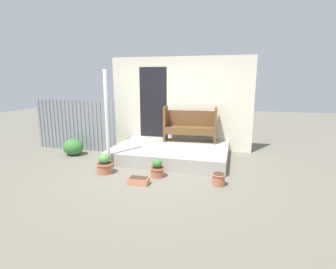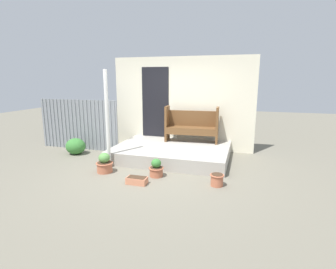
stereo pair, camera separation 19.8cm
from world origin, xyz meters
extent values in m
plane|color=#706B5B|center=(0.00, 0.00, 0.00)|extent=(24.00, 24.00, 0.00)
cube|color=#A8A399|center=(0.18, 1.01, 0.16)|extent=(2.84, 2.02, 0.31)
cube|color=beige|center=(0.18, 2.05, 1.30)|extent=(4.04, 0.06, 2.60)
cube|color=black|center=(-0.60, 2.01, 1.32)|extent=(0.80, 0.02, 2.00)
cube|color=gray|center=(-2.63, 1.14, 0.71)|extent=(2.46, 0.02, 1.42)
cylinder|color=gray|center=(-3.80, 1.12, 0.71)|extent=(0.04, 0.04, 1.42)
cylinder|color=gray|center=(-3.67, 1.12, 0.71)|extent=(0.04, 0.04, 1.42)
cylinder|color=gray|center=(-3.55, 1.12, 0.71)|extent=(0.04, 0.04, 1.42)
cylinder|color=gray|center=(-3.43, 1.12, 0.71)|extent=(0.04, 0.04, 1.42)
cylinder|color=gray|center=(-3.31, 1.12, 0.71)|extent=(0.04, 0.04, 1.42)
cylinder|color=gray|center=(-3.18, 1.12, 0.71)|extent=(0.04, 0.04, 1.42)
cylinder|color=gray|center=(-3.06, 1.12, 0.71)|extent=(0.04, 0.04, 1.42)
cylinder|color=gray|center=(-2.94, 1.12, 0.71)|extent=(0.04, 0.04, 1.42)
cylinder|color=gray|center=(-2.81, 1.12, 0.71)|extent=(0.04, 0.04, 1.42)
cylinder|color=gray|center=(-2.69, 1.12, 0.71)|extent=(0.04, 0.04, 1.42)
cylinder|color=gray|center=(-2.57, 1.12, 0.71)|extent=(0.04, 0.04, 1.42)
cylinder|color=gray|center=(-2.44, 1.12, 0.71)|extent=(0.04, 0.04, 1.42)
cylinder|color=gray|center=(-2.32, 1.12, 0.71)|extent=(0.04, 0.04, 1.42)
cylinder|color=gray|center=(-2.20, 1.12, 0.71)|extent=(0.04, 0.04, 1.42)
cylinder|color=gray|center=(-2.08, 1.12, 0.71)|extent=(0.04, 0.04, 1.42)
cylinder|color=gray|center=(-1.95, 1.12, 0.71)|extent=(0.04, 0.04, 1.42)
cylinder|color=gray|center=(-1.83, 1.12, 0.71)|extent=(0.04, 0.04, 1.42)
cylinder|color=gray|center=(-1.71, 1.12, 0.71)|extent=(0.04, 0.04, 1.42)
cylinder|color=gray|center=(-1.58, 1.12, 0.71)|extent=(0.04, 0.04, 1.42)
cylinder|color=gray|center=(-1.46, 1.12, 0.71)|extent=(0.04, 0.04, 1.42)
cylinder|color=white|center=(-1.00, -0.07, 1.10)|extent=(0.08, 0.08, 2.19)
cube|color=brown|center=(-0.12, 1.61, 0.79)|extent=(0.08, 0.40, 0.96)
cube|color=brown|center=(1.23, 1.70, 0.79)|extent=(0.08, 0.40, 0.96)
cube|color=brown|center=(0.56, 1.66, 0.69)|extent=(1.32, 0.48, 0.04)
cube|color=brown|center=(0.57, 1.47, 0.60)|extent=(1.30, 0.11, 0.15)
cube|color=brown|center=(0.55, 1.84, 0.93)|extent=(1.30, 0.12, 0.43)
cylinder|color=#B76647|center=(-0.93, -0.39, 0.11)|extent=(0.33, 0.33, 0.22)
torus|color=#B76647|center=(-0.93, -0.39, 0.20)|extent=(0.37, 0.37, 0.02)
cylinder|color=#422D1E|center=(-0.93, -0.39, 0.22)|extent=(0.30, 0.30, 0.01)
ellipsoid|color=#599347|center=(-0.93, -0.39, 0.32)|extent=(0.25, 0.25, 0.21)
cylinder|color=#B76647|center=(0.22, -0.31, 0.10)|extent=(0.28, 0.28, 0.19)
torus|color=#B76647|center=(0.22, -0.31, 0.18)|extent=(0.32, 0.32, 0.02)
cylinder|color=#422D1E|center=(0.22, -0.31, 0.19)|extent=(0.25, 0.25, 0.01)
ellipsoid|color=#387A33|center=(0.22, -0.31, 0.28)|extent=(0.21, 0.21, 0.19)
cylinder|color=#B76647|center=(1.49, -0.45, 0.11)|extent=(0.23, 0.23, 0.22)
torus|color=#B76647|center=(1.49, -0.45, 0.21)|extent=(0.27, 0.27, 0.02)
cylinder|color=#422D1E|center=(1.49, -0.45, 0.23)|extent=(0.22, 0.22, 0.01)
cube|color=tan|center=(-0.01, -0.79, 0.07)|extent=(0.40, 0.21, 0.13)
cube|color=#422D1E|center=(-0.01, -0.79, 0.13)|extent=(0.35, 0.17, 0.01)
ellipsoid|color=#387A33|center=(-2.40, 0.63, 0.22)|extent=(0.53, 0.48, 0.43)
camera|label=1|loc=(1.75, -5.24, 2.00)|focal=28.00mm
camera|label=2|loc=(1.94, -5.19, 2.00)|focal=28.00mm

